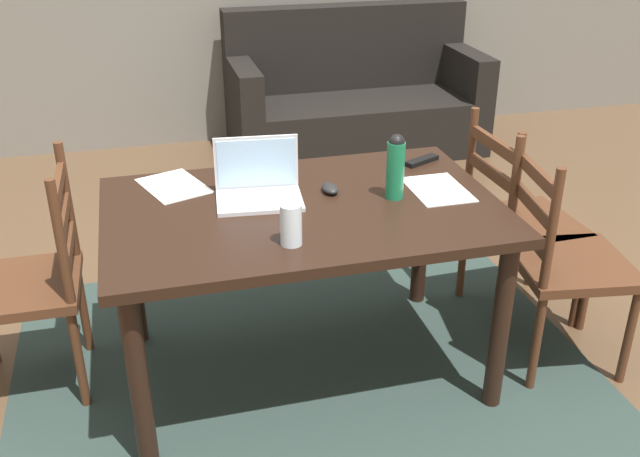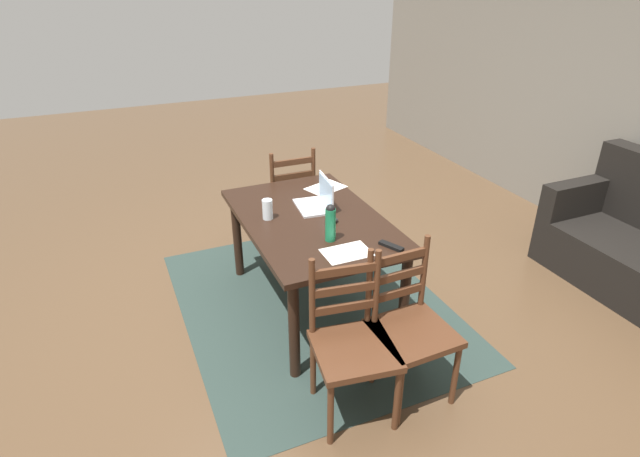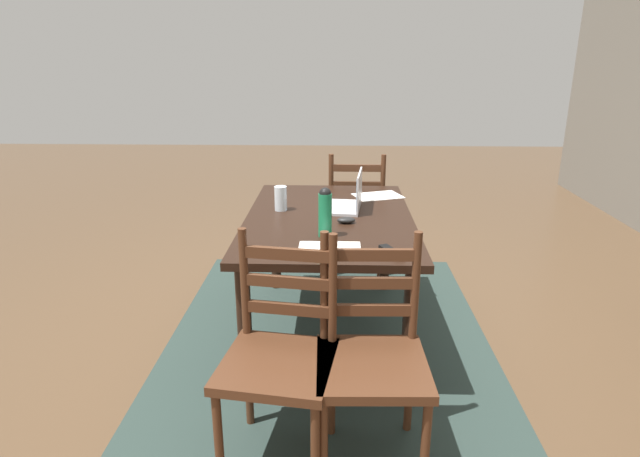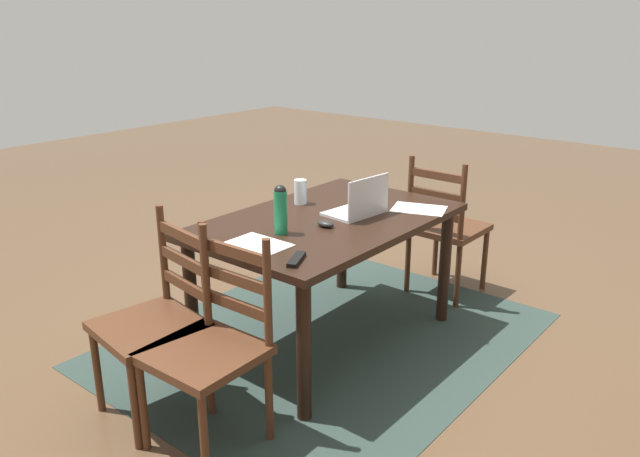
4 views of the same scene
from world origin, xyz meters
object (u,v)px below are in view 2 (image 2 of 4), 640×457
chair_right_far (409,327)px  water_bottle (330,222)px  computer_mouse (332,221)px  laptop (318,200)px  drinking_glass (268,209)px  dining_table (312,230)px  tv_remote (391,246)px  chair_left_far (288,197)px  chair_right_near (352,344)px

chair_right_far → water_bottle: 0.82m
computer_mouse → laptop: bearing=172.5°
drinking_glass → computer_mouse: bearing=57.9°
dining_table → water_bottle: 0.42m
dining_table → chair_right_far: (1.02, 0.19, -0.19)m
dining_table → drinking_glass: size_ratio=10.21×
water_bottle → dining_table: bearing=177.5°
dining_table → tv_remote: tv_remote is taller
computer_mouse → chair_right_far: bearing=2.6°
water_bottle → drinking_glass: (-0.46, -0.27, -0.06)m
chair_right_far → computer_mouse: 0.95m
tv_remote → chair_right_far: bearing=-129.7°
laptop → drinking_glass: (0.04, -0.40, 0.01)m
chair_right_far → chair_left_far: bearing=180.0°
chair_right_far → drinking_glass: bearing=-157.3°
dining_table → chair_right_near: (1.03, -0.18, -0.19)m
chair_right_near → laptop: bearing=165.7°
dining_table → computer_mouse: size_ratio=14.72×
laptop → drinking_glass: size_ratio=2.37×
chair_right_near → drinking_glass: chair_right_near is taller
chair_right_far → laptop: (-1.17, -0.07, 0.35)m
chair_right_far → drinking_glass: chair_right_far is taller
chair_right_near → water_bottle: (-0.67, 0.17, 0.42)m
laptop → water_bottle: (0.50, -0.13, 0.07)m
chair_left_far → laptop: laptop is taller
water_bottle → tv_remote: 0.41m
laptop → drinking_glass: laptop is taller
laptop → computer_mouse: bearing=-4.2°
chair_right_far → chair_right_near: (0.00, -0.37, 0.00)m
chair_left_far → laptop: (0.88, -0.07, 0.35)m
laptop → computer_mouse: laptop is taller
dining_table → computer_mouse: (0.13, 0.10, 0.11)m
chair_left_far → water_bottle: size_ratio=3.74×
chair_right_far → laptop: 1.22m
chair_left_far → water_bottle: water_bottle is taller
chair_right_far → water_bottle: bearing=-163.1°
chair_left_far → computer_mouse: chair_left_far is taller
computer_mouse → chair_left_far: bearing=172.1°
dining_table → chair_left_far: bearing=169.6°
chair_right_near → tv_remote: (-0.43, 0.48, 0.30)m
chair_left_far → chair_right_near: (2.05, -0.37, 0.00)m
chair_left_far → water_bottle: (1.38, -0.20, 0.42)m
chair_left_far → laptop: 0.95m
water_bottle → drinking_glass: water_bottle is taller
chair_right_near → drinking_glass: (-1.13, -0.11, 0.36)m
chair_left_far → computer_mouse: 1.20m
drinking_glass → tv_remote: size_ratio=0.85×
chair_left_far → tv_remote: chair_left_far is taller
dining_table → chair_right_far: bearing=10.4°
dining_table → tv_remote: bearing=26.7°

